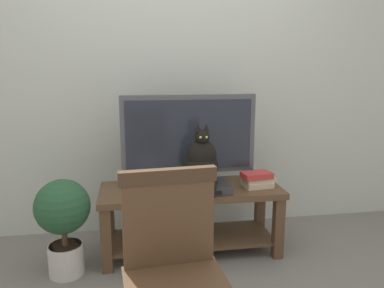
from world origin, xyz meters
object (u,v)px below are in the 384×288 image
Objects in this scene: tv at (189,137)px; wooden_chair at (174,266)px; media_box at (201,187)px; potted_plant at (63,218)px; book_stack at (257,179)px; cat at (201,162)px; tv_stand at (191,208)px.

wooden_chair is at bearing -101.48° from tv.
media_box is 0.93m from potted_plant.
tv is 1.51× the size of potted_plant.
book_stack reaches higher than media_box.
cat reaches higher than potted_plant.
book_stack is 0.39× the size of potted_plant.
media_box is (0.06, -0.17, -0.32)m from tv.
wooden_chair is at bearing -123.58° from book_stack.
media_box is at bearing 6.50° from potted_plant.
wooden_chair is at bearing -102.38° from tv_stand.
wooden_chair is (-0.25, -1.16, 0.22)m from tv_stand.
potted_plant is at bearing 121.74° from wooden_chair.
cat reaches higher than tv_stand.
potted_plant is (-1.34, -0.12, -0.15)m from book_stack.
media_box is at bearing 94.91° from cat.
potted_plant is (-0.92, -0.10, -0.12)m from media_box.
wooden_chair is at bearing -58.26° from potted_plant.
book_stack is at bearing -6.69° from tv_stand.
media_box is at bearing 73.95° from wooden_chair.
media_box is at bearing -51.81° from tv_stand.
cat reaches higher than media_box.
potted_plant is at bearing -168.30° from tv_stand.
wooden_chair is 3.73× the size of book_stack.
book_stack is 1.35m from potted_plant.
tv reaches higher than potted_plant.
tv_stand is 2.00× the size of potted_plant.
tv is 1.31m from wooden_chair.
potted_plant reaches higher than book_stack.
wooden_chair reaches higher than media_box.
cat is at bearing 5.67° from potted_plant.
tv is 3.88× the size of book_stack.
book_stack is at bearing 2.39° from media_box.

